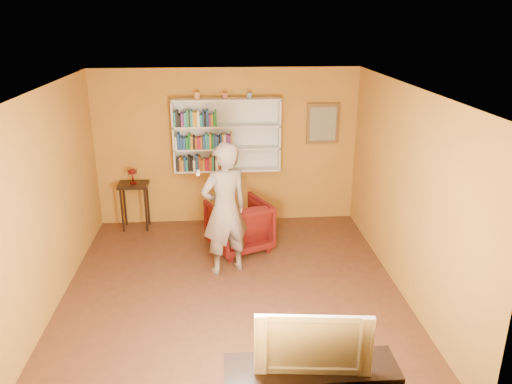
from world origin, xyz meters
TOP-DOWN VIEW (x-y plane):
  - room_shell at (0.00, 0.00)m, footprint 5.30×5.80m
  - bookshelf at (0.00, 2.41)m, footprint 1.80×0.29m
  - books_row_lower at (-0.45, 2.30)m, footprint 0.81×0.19m
  - books_row_middle at (-0.38, 2.30)m, footprint 0.95×0.19m
  - books_row_upper at (-0.52, 2.31)m, footprint 0.69×0.19m
  - ornament_left at (-0.47, 2.35)m, footprint 0.08×0.08m
  - ornament_centre at (-0.02, 2.35)m, footprint 0.07×0.07m
  - ornament_right at (0.38, 2.35)m, footprint 0.07×0.07m
  - framed_painting at (1.65, 2.46)m, footprint 0.55×0.05m
  - console_table at (-1.60, 2.25)m, footprint 0.50×0.38m
  - ruby_lustre at (-1.60, 2.25)m, footprint 0.16×0.16m
  - armchair at (0.15, 1.31)m, footprint 1.13×1.14m
  - person at (-0.08, 0.59)m, footprint 0.83×0.71m
  - game_remote at (-0.41, 0.32)m, footprint 0.04×0.15m
  - television at (0.64, -2.25)m, footprint 1.02×0.24m

SIDE VIEW (x-z plane):
  - armchair at x=0.15m, z-range 0.00..0.79m
  - console_table at x=-1.60m, z-range 0.27..1.09m
  - television at x=0.64m, z-range 0.56..1.14m
  - person at x=-0.08m, z-range 0.00..1.92m
  - ruby_lustre at x=-1.60m, z-range 0.87..1.13m
  - room_shell at x=0.00m, z-range -0.42..2.46m
  - books_row_lower at x=-0.45m, z-range 0.99..1.26m
  - books_row_middle at x=-0.38m, z-range 1.37..1.64m
  - game_remote at x=-0.41m, z-range 1.57..1.60m
  - bookshelf at x=0.00m, z-range 0.98..2.21m
  - framed_painting at x=1.65m, z-range 1.40..2.10m
  - books_row_upper at x=-0.52m, z-range 1.76..2.03m
  - ornament_right at x=0.38m, z-range 2.21..2.31m
  - ornament_centre at x=-0.02m, z-range 2.21..2.31m
  - ornament_left at x=-0.47m, z-range 2.21..2.32m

